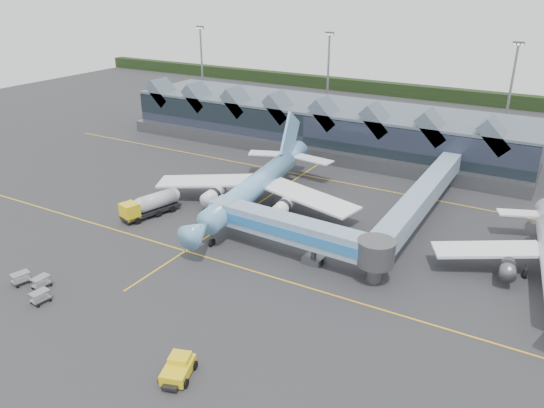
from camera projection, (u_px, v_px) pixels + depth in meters
The scene contains 10 objects.
ground at pixel (219, 229), 80.44m from camera, with size 260.00×260.00×0.00m, color #252527.
taxi_stripes at pixel (253, 207), 88.41m from camera, with size 120.00×60.00×0.01m.
tree_line_far at pixel (420, 92), 167.29m from camera, with size 260.00×4.00×4.00m, color black.
terminal at pixel (322, 125), 118.57m from camera, with size 90.00×22.25×12.52m.
light_masts at pixel (461, 90), 115.92m from camera, with size 132.40×42.56×22.45m.
main_airliner at pixel (256, 185), 86.88m from camera, with size 35.60×41.22×13.24m.
jet_bridge at pixel (306, 234), 70.01m from camera, with size 27.44×5.43×5.84m.
fuel_truck at pixel (152, 204), 84.57m from camera, with size 5.07×10.47×3.51m.
pushback_tug at pixel (178, 368), 50.53m from camera, with size 3.73×4.78×1.93m.
baggage_carts at pixel (34, 285), 64.26m from camera, with size 7.43×4.41×1.48m.
Camera 1 is at (43.22, -58.72, 35.16)m, focal length 35.00 mm.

